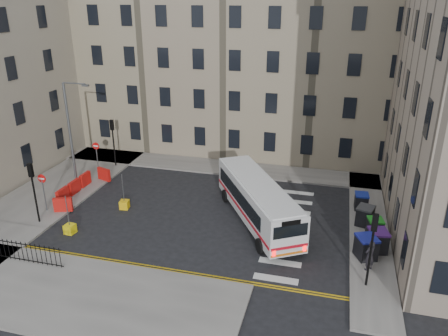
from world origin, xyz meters
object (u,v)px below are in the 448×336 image
at_px(wheelie_bin_b, 378,241).
at_px(wheelie_bin_c, 375,227).
at_px(bollard_chevron, 70,229).
at_px(streetlamp, 70,133).
at_px(bus, 257,200).
at_px(wheelie_bin_e, 361,201).
at_px(bollard_yellow, 124,205).
at_px(wheelie_bin_d, 365,216).
at_px(pedestrian, 370,256).
at_px(wheelie_bin_a, 366,247).

xyz_separation_m(wheelie_bin_b, wheelie_bin_c, (-0.05, 1.77, -0.10)).
relative_size(wheelie_bin_c, bollard_chevron, 1.96).
relative_size(streetlamp, wheelie_bin_b, 5.79).
height_order(bus, wheelie_bin_b, bus).
relative_size(wheelie_bin_c, wheelie_bin_e, 1.03).
distance_m(wheelie_bin_e, bollard_yellow, 16.57).
xyz_separation_m(wheelie_bin_c, wheelie_bin_d, (-0.55, 1.28, 0.07)).
bearing_deg(streetlamp, bollard_yellow, -25.37).
xyz_separation_m(wheelie_bin_b, pedestrian, (-0.54, -2.10, 0.21)).
distance_m(wheelie_bin_b, wheelie_bin_d, 3.11).
bearing_deg(wheelie_bin_a, wheelie_bin_d, 65.03).
height_order(wheelie_bin_a, wheelie_bin_c, wheelie_bin_a).
relative_size(bus, wheelie_bin_e, 8.71).
xyz_separation_m(pedestrian, bollard_yellow, (-16.32, 3.48, -0.73)).
height_order(wheelie_bin_a, wheelie_bin_b, wheelie_bin_a).
relative_size(wheelie_bin_d, wheelie_bin_e, 1.22).
distance_m(bollard_yellow, bollard_chevron, 4.37).
relative_size(wheelie_bin_c, pedestrian, 0.67).
bearing_deg(wheelie_bin_b, bollard_chevron, 174.21).
bearing_deg(wheelie_bin_c, wheelie_bin_d, 101.91).
height_order(wheelie_bin_b, bollard_chevron, wheelie_bin_b).
xyz_separation_m(streetlamp, bollard_chevron, (3.69, -6.58, -4.04)).
bearing_deg(bus, wheelie_bin_c, -32.59).
height_order(bus, wheelie_bin_a, bus).
bearing_deg(wheelie_bin_d, pedestrian, -72.03).
relative_size(bus, bollard_chevron, 16.53).
distance_m(streetlamp, wheelie_bin_d, 22.00).
relative_size(streetlamp, wheelie_bin_d, 5.88).
distance_m(wheelie_bin_c, bollard_chevron, 19.08).
xyz_separation_m(wheelie_bin_e, pedestrian, (0.22, -7.41, 0.30)).
height_order(streetlamp, bus, streetlamp).
height_order(wheelie_bin_a, wheelie_bin_e, wheelie_bin_a).
bearing_deg(pedestrian, bollard_chevron, -39.21).
xyz_separation_m(streetlamp, wheelie_bin_c, (22.24, -2.18, -3.62)).
relative_size(wheelie_bin_e, bollard_chevron, 1.90).
relative_size(wheelie_bin_b, bollard_yellow, 2.34).
distance_m(wheelie_bin_b, wheelie_bin_c, 1.77).
xyz_separation_m(bus, bollard_yellow, (-9.38, -0.55, -1.31)).
bearing_deg(bollard_chevron, wheelie_bin_b, 8.05).
relative_size(wheelie_bin_d, bollard_yellow, 2.31).
height_order(bus, pedestrian, bus).
xyz_separation_m(wheelie_bin_d, bollard_chevron, (-18.00, -5.69, -0.49)).
xyz_separation_m(wheelie_bin_a, wheelie_bin_d, (0.06, 3.97, -0.03)).
bearing_deg(streetlamp, pedestrian, -15.56).
distance_m(pedestrian, bollard_chevron, 18.08).
xyz_separation_m(wheelie_bin_a, wheelie_bin_b, (0.67, 0.91, -0.00)).
relative_size(wheelie_bin_e, pedestrian, 0.65).
relative_size(pedestrian, bollard_yellow, 2.93).
height_order(wheelie_bin_b, bollard_yellow, wheelie_bin_b).
distance_m(wheelie_bin_c, wheelie_bin_d, 1.40).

